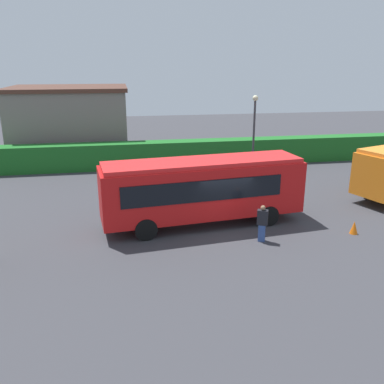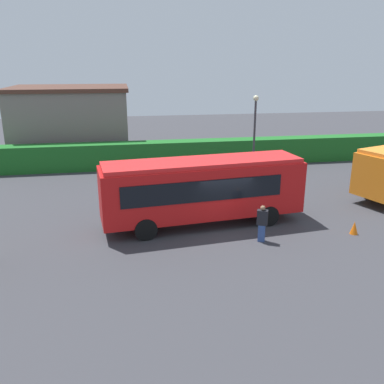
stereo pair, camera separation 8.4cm
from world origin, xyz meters
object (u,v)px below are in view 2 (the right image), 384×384
(bus_red, at_px, (203,188))
(person_center, at_px, (262,223))
(lamppost, at_px, (255,128))
(traffic_cone, at_px, (354,228))

(bus_red, relative_size, person_center, 5.94)
(person_center, relative_size, lamppost, 0.30)
(bus_red, bearing_deg, person_center, -54.27)
(traffic_cone, distance_m, lamppost, 10.29)
(lamppost, bearing_deg, bus_red, -123.57)
(person_center, distance_m, lamppost, 10.37)
(traffic_cone, relative_size, lamppost, 0.11)
(traffic_cone, xyz_separation_m, lamppost, (-1.72, 9.64, 3.13))
(bus_red, bearing_deg, lamppost, 50.05)
(person_center, xyz_separation_m, traffic_cone, (4.42, 0.03, -0.56))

